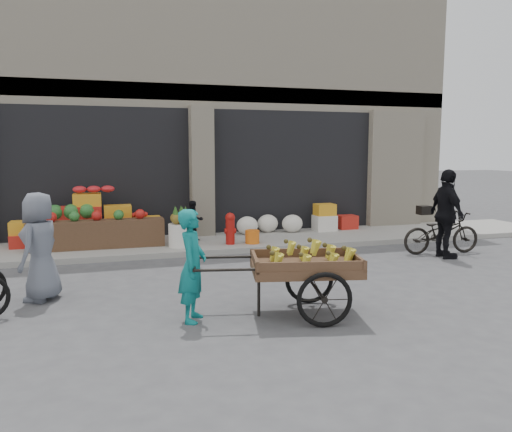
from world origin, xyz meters
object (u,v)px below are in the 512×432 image
object	(u,v)px
vendor_woman	(192,266)
orange_bucket	(252,237)
pineapple_bin	(181,235)
banana_cart	(301,262)
cyclist	(447,214)
bicycle	(441,233)
fire_hydrant	(230,227)
vendor_grey	(40,247)
seated_person	(194,221)

from	to	relation	value
vendor_woman	orange_bucket	bearing A→B (deg)	-3.33
pineapple_bin	orange_bucket	distance (m)	1.61
banana_cart	cyclist	xyz separation A→B (m)	(4.19, 2.48, 0.18)
orange_bucket	bicycle	size ratio (longest dim) A/B	0.19
vendor_woman	bicycle	distance (m)	6.41
fire_hydrant	vendor_woman	distance (m)	4.72
vendor_woman	cyclist	world-z (taller)	cyclist
fire_hydrant	banana_cart	distance (m)	4.64
banana_cart	cyclist	world-z (taller)	cyclist
vendor_grey	bicycle	xyz separation A→B (m)	(7.80, 1.13, -0.35)
vendor_woman	pineapple_bin	bearing A→B (deg)	15.90
seated_person	vendor_grey	world-z (taller)	vendor_grey
pineapple_bin	vendor_woman	bearing A→B (deg)	-96.39
orange_bucket	banana_cart	xyz separation A→B (m)	(-0.68, -4.58, 0.46)
bicycle	seated_person	bearing A→B (deg)	70.09
pineapple_bin	bicycle	distance (m)	5.61
banana_cart	vendor_woman	size ratio (longest dim) A/B	1.74
fire_hydrant	vendor_woman	world-z (taller)	vendor_woman
vendor_woman	cyclist	size ratio (longest dim) A/B	0.80
orange_bucket	vendor_woman	bearing A→B (deg)	-115.63
pineapple_bin	vendor_grey	world-z (taller)	vendor_grey
pineapple_bin	orange_bucket	xyz separation A→B (m)	(1.60, -0.10, -0.10)
pineapple_bin	cyclist	distance (m)	5.59
bicycle	cyclist	world-z (taller)	cyclist
orange_bucket	cyclist	world-z (taller)	cyclist
seated_person	bicycle	world-z (taller)	seated_person
banana_cart	vendor_woman	world-z (taller)	vendor_woman
fire_hydrant	orange_bucket	xyz separation A→B (m)	(0.50, -0.05, -0.23)
pineapple_bin	bicycle	xyz separation A→B (m)	(5.32, -1.80, 0.08)
pineapple_bin	cyclist	xyz separation A→B (m)	(5.12, -2.20, 0.54)
bicycle	orange_bucket	bearing A→B (deg)	71.55
orange_bucket	cyclist	bearing A→B (deg)	-30.80
cyclist	bicycle	bearing A→B (deg)	-20.49
seated_person	cyclist	size ratio (longest dim) A/B	0.51
fire_hydrant	seated_person	bearing A→B (deg)	137.12
fire_hydrant	bicycle	xyz separation A→B (m)	(4.22, -1.75, -0.05)
pineapple_bin	vendor_grey	bearing A→B (deg)	-130.23
vendor_woman	bicycle	world-z (taller)	vendor_woman
bicycle	pineapple_bin	bearing A→B (deg)	77.41
pineapple_bin	banana_cart	size ratio (longest dim) A/B	0.20
orange_bucket	vendor_grey	world-z (taller)	vendor_grey
vendor_grey	vendor_woman	bearing A→B (deg)	76.86
seated_person	vendor_woman	xyz separation A→B (m)	(-0.90, -5.08, 0.15)
seated_person	fire_hydrant	bearing A→B (deg)	-52.88
fire_hydrant	cyclist	size ratio (longest dim) A/B	0.39
fire_hydrant	vendor_grey	size ratio (longest dim) A/B	0.44
orange_bucket	banana_cart	distance (m)	4.65
fire_hydrant	orange_bucket	distance (m)	0.55
pineapple_bin	bicycle	world-z (taller)	bicycle
seated_person	vendor_grey	distance (m)	4.56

